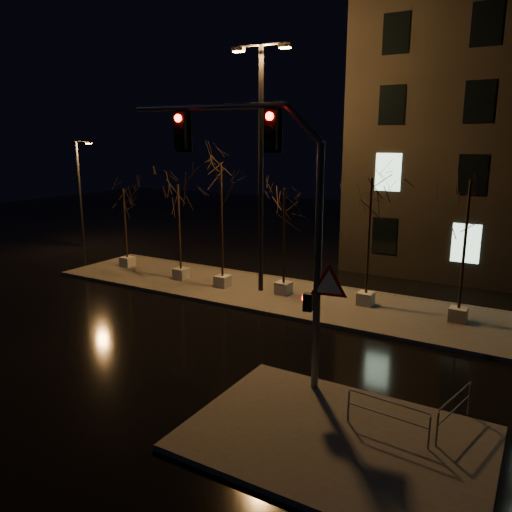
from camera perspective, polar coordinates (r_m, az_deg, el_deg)
The scene contains 14 objects.
ground at distance 19.01m, azimuth -8.49°, elevation -8.84°, with size 90.00×90.00×0.00m, color black.
median at distance 23.67m, azimuth 0.66°, elevation -4.11°, with size 22.00×5.00×0.15m, color #45423E.
sidewalk_corner at distance 12.83m, azimuth 9.12°, elevation -19.89°, with size 7.00×5.00×0.15m, color #45423E.
tree_0 at distance 28.46m, azimuth -14.83°, elevation 5.52°, with size 1.80×1.80×4.49m.
tree_1 at distance 25.20m, azimuth -8.84°, elevation 5.68°, with size 1.80×1.80×4.94m.
tree_2 at distance 23.43m, azimuth -4.00°, elevation 7.38°, with size 1.80×1.80×6.08m.
tree_3 at distance 22.35m, azimuth 3.27°, elevation 4.95°, with size 1.80×1.80×4.96m.
tree_4 at distance 21.19m, azimuth 12.93°, elevation 5.46°, with size 1.80×1.80×5.57m.
tree_5 at distance 20.25m, azimuth 23.05°, elevation 4.58°, with size 1.80×1.80×5.64m.
traffic_signal_mast at distance 13.68m, azimuth 2.05°, elevation 5.84°, with size 6.38×1.05×7.86m.
streetlight_main at distance 22.69m, azimuth 0.58°, elevation 11.55°, with size 2.74×0.59×10.95m.
streetlight_far at distance 35.82m, azimuth -19.40°, elevation 7.22°, with size 1.40×0.33×7.12m.
guard_rail_a at distance 12.79m, azimuth 14.78°, elevation -16.89°, with size 2.04×0.23×0.88m.
guard_rail_b at distance 13.46m, azimuth 21.74°, elevation -15.76°, with size 0.47×1.89×0.92m.
Camera 1 is at (11.26, -13.64, 6.98)m, focal length 35.00 mm.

